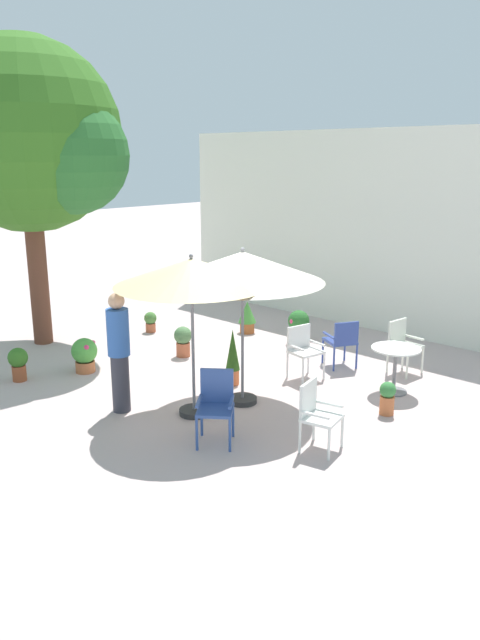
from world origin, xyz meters
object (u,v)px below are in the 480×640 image
patio_chair_1 (216,402)px  potted_plant_3 (247,316)px  patio_chair_0 (402,342)px  potted_plant_4 (298,324)px  patio_umbrella_0 (243,268)px  cafe_table_0 (395,361)px  patio_umbrella_1 (191,274)px  patio_chair_4 (303,347)px  patio_chair_2 (342,339)px  potted_plant_7 (84,354)px  potted_plant_6 (183,340)px  potted_plant_0 (18,362)px  potted_plant_2 (387,397)px  potted_plant_5 (150,321)px  shade_tree (30,135)px  patio_chair_3 (316,411)px  standing_person (119,351)px

patio_chair_1 → potted_plant_3: 5.11m
patio_chair_0 → potted_plant_4: bearing=176.7°
patio_umbrella_0 → cafe_table_0: size_ratio=3.11×
patio_umbrella_1 → patio_chair_4: bearing=84.8°
patio_umbrella_0 → cafe_table_0: 2.88m
patio_umbrella_1 → patio_chair_1: 1.78m
patio_chair_2 → potted_plant_7: bearing=-133.8°
potted_plant_6 → potted_plant_0: bearing=-110.6°
potted_plant_0 → potted_plant_2: potted_plant_0 is taller
patio_chair_0 → potted_plant_7: (-4.00, -3.72, -0.22)m
patio_umbrella_0 → patio_chair_0: patio_umbrella_0 is taller
patio_umbrella_0 → potted_plant_5: bearing=159.8°
potted_plant_3 → patio_chair_0: bearing=0.2°
potted_plant_2 → potted_plant_4: bearing=148.6°
patio_umbrella_0 → patio_chair_2: size_ratio=2.76×
patio_umbrella_1 → potted_plant_2: bearing=43.1°
patio_chair_1 → patio_chair_4: (-0.63, 2.67, -0.02)m
cafe_table_0 → potted_plant_0: cafe_table_0 is taller
shade_tree → potted_plant_0: (1.62, -1.44, -3.67)m
potted_plant_3 → potted_plant_7: bearing=-96.3°
cafe_table_0 → potted_plant_6: bearing=-164.3°
patio_chair_0 → patio_chair_1: patio_chair_1 is taller
cafe_table_0 → potted_plant_3: 4.08m
cafe_table_0 → patio_chair_3: 2.42m
patio_chair_2 → potted_plant_3: bearing=170.0°
cafe_table_0 → potted_plant_4: (-2.74, 1.06, -0.12)m
potted_plant_5 → potted_plant_2: bearing=-3.7°
patio_chair_1 → potted_plant_4: size_ratio=1.42×
potted_plant_3 → potted_plant_0: bearing=-100.0°
potted_plant_3 → patio_umbrella_0: bearing=-48.6°
patio_umbrella_1 → potted_plant_4: patio_umbrella_1 is taller
patio_umbrella_0 → potted_plant_7: (-2.92, -0.86, -1.75)m
potted_plant_7 → cafe_table_0: bearing=32.6°
patio_chair_2 → patio_chair_3: 3.24m
cafe_table_0 → potted_plant_5: size_ratio=1.76×
potted_plant_2 → potted_plant_5: bearing=176.3°
potted_plant_3 → potted_plant_4: bearing=6.9°
patio_chair_0 → patio_chair_4: patio_chair_0 is taller
patio_umbrella_0 → potted_plant_5: 4.69m
cafe_table_0 → potted_plant_6: cafe_table_0 is taller
patio_chair_1 → patio_chair_2: 3.58m
patio_umbrella_0 → potted_plant_0: patio_umbrella_0 is taller
patio_umbrella_1 → standing_person: (-0.87, -0.64, -1.15)m
potted_plant_5 → potted_plant_6: bearing=-19.7°
shade_tree → patio_umbrella_1: size_ratio=2.46×
patio_chair_0 → standing_person: size_ratio=0.52×
potted_plant_4 → cafe_table_0: bearing=-21.2°
patio_chair_0 → potted_plant_5: (-5.13, -1.37, -0.31)m
patio_umbrella_1 → potted_plant_5: 4.83m
patio_chair_1 → potted_plant_6: (-2.95, 2.05, -0.23)m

